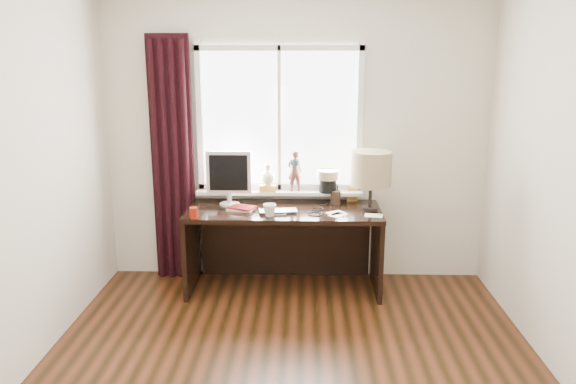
{
  "coord_description": "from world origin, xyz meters",
  "views": [
    {
      "loc": [
        0.08,
        -3.11,
        2.09
      ],
      "look_at": [
        -0.05,
        1.25,
        1.0
      ],
      "focal_mm": 35.0,
      "sensor_mm": 36.0,
      "label": 1
    }
  ],
  "objects_px": {
    "laptop": "(278,211)",
    "red_cup": "(194,213)",
    "desk": "(284,232)",
    "mug": "(270,210)",
    "monitor": "(229,175)",
    "table_lamp": "(371,169)"
  },
  "relations": [
    {
      "from": "mug",
      "to": "red_cup",
      "type": "height_order",
      "value": "mug"
    },
    {
      "from": "mug",
      "to": "desk",
      "type": "xyz_separation_m",
      "value": [
        0.11,
        0.32,
        -0.3
      ]
    },
    {
      "from": "table_lamp",
      "to": "desk",
      "type": "bearing_deg",
      "value": 171.61
    },
    {
      "from": "red_cup",
      "to": "monitor",
      "type": "distance_m",
      "value": 0.54
    },
    {
      "from": "laptop",
      "to": "desk",
      "type": "bearing_deg",
      "value": 70.5
    },
    {
      "from": "laptop",
      "to": "monitor",
      "type": "bearing_deg",
      "value": 143.57
    },
    {
      "from": "monitor",
      "to": "desk",
      "type": "bearing_deg",
      "value": -3.24
    },
    {
      "from": "desk",
      "to": "table_lamp",
      "type": "xyz_separation_m",
      "value": [
        0.75,
        -0.11,
        0.61
      ]
    },
    {
      "from": "desk",
      "to": "mug",
      "type": "bearing_deg",
      "value": -109.02
    },
    {
      "from": "mug",
      "to": "desk",
      "type": "bearing_deg",
      "value": 70.98
    },
    {
      "from": "laptop",
      "to": "red_cup",
      "type": "xyz_separation_m",
      "value": [
        -0.69,
        -0.19,
        0.03
      ]
    },
    {
      "from": "red_cup",
      "to": "monitor",
      "type": "height_order",
      "value": "monitor"
    },
    {
      "from": "desk",
      "to": "monitor",
      "type": "xyz_separation_m",
      "value": [
        -0.49,
        0.03,
        0.52
      ]
    },
    {
      "from": "mug",
      "to": "monitor",
      "type": "height_order",
      "value": "monitor"
    },
    {
      "from": "monitor",
      "to": "red_cup",
      "type": "bearing_deg",
      "value": -119.49
    },
    {
      "from": "laptop",
      "to": "monitor",
      "type": "xyz_separation_m",
      "value": [
        -0.45,
        0.24,
        0.27
      ]
    },
    {
      "from": "mug",
      "to": "desk",
      "type": "relative_size",
      "value": 0.07
    },
    {
      "from": "laptop",
      "to": "table_lamp",
      "type": "relative_size",
      "value": 0.63
    },
    {
      "from": "mug",
      "to": "red_cup",
      "type": "xyz_separation_m",
      "value": [
        -0.62,
        -0.08,
        -0.01
      ]
    },
    {
      "from": "mug",
      "to": "table_lamp",
      "type": "relative_size",
      "value": 0.21
    },
    {
      "from": "table_lamp",
      "to": "mug",
      "type": "bearing_deg",
      "value": -166.51
    },
    {
      "from": "laptop",
      "to": "red_cup",
      "type": "relative_size",
      "value": 3.56
    }
  ]
}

